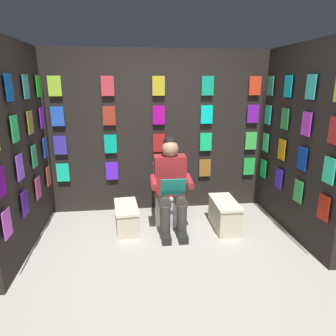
% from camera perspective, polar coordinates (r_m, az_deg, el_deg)
% --- Properties ---
extents(ground_plane, '(30.00, 30.00, 0.00)m').
position_cam_1_polar(ground_plane, '(3.13, 1.66, -20.36)').
color(ground_plane, '#9E998E').
extents(display_wall_back, '(3.21, 0.14, 2.28)m').
position_cam_1_polar(display_wall_back, '(4.44, -1.79, 6.59)').
color(display_wall_back, black).
rests_on(display_wall_back, ground).
extents(display_wall_left, '(0.14, 1.82, 2.28)m').
position_cam_1_polar(display_wall_left, '(4.01, 23.12, 4.35)').
color(display_wall_left, black).
rests_on(display_wall_left, ground).
extents(display_wall_right, '(0.14, 1.82, 2.28)m').
position_cam_1_polar(display_wall_right, '(3.69, -26.03, 3.12)').
color(display_wall_right, black).
rests_on(display_wall_right, ground).
extents(toilet, '(0.41, 0.55, 0.77)m').
position_cam_1_polar(toilet, '(4.16, 0.14, -5.63)').
color(toilet, white).
rests_on(toilet, ground).
extents(person_reading, '(0.53, 0.68, 1.19)m').
position_cam_1_polar(person_reading, '(3.86, 0.54, -3.06)').
color(person_reading, maroon).
rests_on(person_reading, ground).
extents(comic_longbox_near, '(0.34, 0.63, 0.32)m').
position_cam_1_polar(comic_longbox_near, '(4.04, -7.68, -8.99)').
color(comic_longbox_near, beige).
rests_on(comic_longbox_near, ground).
extents(comic_longbox_far, '(0.30, 0.64, 0.37)m').
position_cam_1_polar(comic_longbox_far, '(4.09, 10.40, -8.43)').
color(comic_longbox_far, beige).
rests_on(comic_longbox_far, ground).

